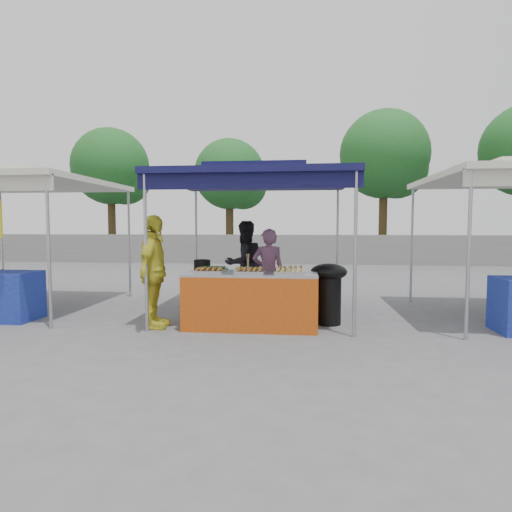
# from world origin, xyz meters

# --- Properties ---
(ground_plane) EXTENTS (80.00, 80.00, 0.00)m
(ground_plane) POSITION_xyz_m (0.00, 0.00, 0.00)
(ground_plane) COLOR #4F4E50
(back_wall) EXTENTS (40.00, 0.25, 1.20)m
(back_wall) POSITION_xyz_m (0.00, 11.00, 0.60)
(back_wall) COLOR slate
(back_wall) RESTS_ON ground_plane
(main_canopy) EXTENTS (3.20, 3.20, 2.57)m
(main_canopy) POSITION_xyz_m (0.00, 0.97, 2.37)
(main_canopy) COLOR #A4A4AA
(main_canopy) RESTS_ON ground_plane
(neighbor_stall_left) EXTENTS (3.20, 3.20, 2.57)m
(neighbor_stall_left) POSITION_xyz_m (-4.50, 0.57, 1.60)
(neighbor_stall_left) COLOR #A4A4AA
(neighbor_stall_left) RESTS_ON ground_plane
(tree_0) EXTENTS (3.62, 3.58, 6.15)m
(tree_0) POSITION_xyz_m (-8.08, 13.08, 4.20)
(tree_0) COLOR #382B15
(tree_0) RESTS_ON ground_plane
(tree_1) EXTENTS (3.33, 3.24, 5.56)m
(tree_1) POSITION_xyz_m (-2.43, 13.19, 3.80)
(tree_1) COLOR #382B15
(tree_1) RESTS_ON ground_plane
(tree_2) EXTENTS (3.84, 3.84, 6.60)m
(tree_2) POSITION_xyz_m (4.46, 12.91, 4.52)
(tree_2) COLOR #382B15
(tree_2) RESTS_ON ground_plane
(vendor_table) EXTENTS (2.00, 0.80, 0.85)m
(vendor_table) POSITION_xyz_m (0.00, -0.10, 0.43)
(vendor_table) COLOR #A9410F
(vendor_table) RESTS_ON ground_plane
(food_tray_fl) EXTENTS (0.42, 0.30, 0.07)m
(food_tray_fl) POSITION_xyz_m (-0.60, -0.34, 0.88)
(food_tray_fl) COLOR #AFAFB3
(food_tray_fl) RESTS_ON vendor_table
(food_tray_fm) EXTENTS (0.42, 0.30, 0.07)m
(food_tray_fm) POSITION_xyz_m (0.01, -0.34, 0.88)
(food_tray_fm) COLOR #AFAFB3
(food_tray_fm) RESTS_ON vendor_table
(food_tray_fr) EXTENTS (0.42, 0.30, 0.07)m
(food_tray_fr) POSITION_xyz_m (0.58, -0.33, 0.88)
(food_tray_fr) COLOR #AFAFB3
(food_tray_fr) RESTS_ON vendor_table
(food_tray_bl) EXTENTS (0.42, 0.30, 0.07)m
(food_tray_bl) POSITION_xyz_m (-0.60, -0.05, 0.88)
(food_tray_bl) COLOR #AFAFB3
(food_tray_bl) RESTS_ON vendor_table
(food_tray_bm) EXTENTS (0.42, 0.30, 0.07)m
(food_tray_bm) POSITION_xyz_m (-0.05, -0.04, 0.88)
(food_tray_bm) COLOR #AFAFB3
(food_tray_bm) RESTS_ON vendor_table
(food_tray_br) EXTENTS (0.42, 0.30, 0.07)m
(food_tray_br) POSITION_xyz_m (0.59, -0.00, 0.88)
(food_tray_br) COLOR #AFAFB3
(food_tray_br) RESTS_ON vendor_table
(cooking_pot) EXTENTS (0.27, 0.27, 0.16)m
(cooking_pot) POSITION_xyz_m (-0.84, 0.24, 0.93)
(cooking_pot) COLOR black
(cooking_pot) RESTS_ON vendor_table
(skewer_cup) EXTENTS (0.08, 0.08, 0.10)m
(skewer_cup) POSITION_xyz_m (-0.04, -0.24, 0.90)
(skewer_cup) COLOR #A4A4AA
(skewer_cup) RESTS_ON vendor_table
(wok_burner) EXTENTS (0.58, 0.58, 0.97)m
(wok_burner) POSITION_xyz_m (1.19, 0.26, 0.57)
(wok_burner) COLOR black
(wok_burner) RESTS_ON ground_plane
(crate_left) EXTENTS (0.54, 0.38, 0.32)m
(crate_left) POSITION_xyz_m (-0.43, 0.57, 0.16)
(crate_left) COLOR navy
(crate_left) RESTS_ON ground_plane
(crate_right) EXTENTS (0.49, 0.34, 0.29)m
(crate_right) POSITION_xyz_m (0.22, 0.49, 0.15)
(crate_right) COLOR navy
(crate_right) RESTS_ON ground_plane
(crate_stacked) EXTENTS (0.47, 0.33, 0.28)m
(crate_stacked) POSITION_xyz_m (0.22, 0.49, 0.43)
(crate_stacked) COLOR navy
(crate_stacked) RESTS_ON crate_right
(vendor_woman) EXTENTS (0.59, 0.43, 1.51)m
(vendor_woman) POSITION_xyz_m (0.19, 0.80, 0.75)
(vendor_woman) COLOR #784C69
(vendor_woman) RESTS_ON ground_plane
(helper_man) EXTENTS (1.02, 0.99, 1.65)m
(helper_man) POSITION_xyz_m (-0.33, 1.60, 0.83)
(helper_man) COLOR black
(helper_man) RESTS_ON ground_plane
(customer_person) EXTENTS (0.47, 1.03, 1.72)m
(customer_person) POSITION_xyz_m (-1.47, -0.27, 0.86)
(customer_person) COLOR gold
(customer_person) RESTS_ON ground_plane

